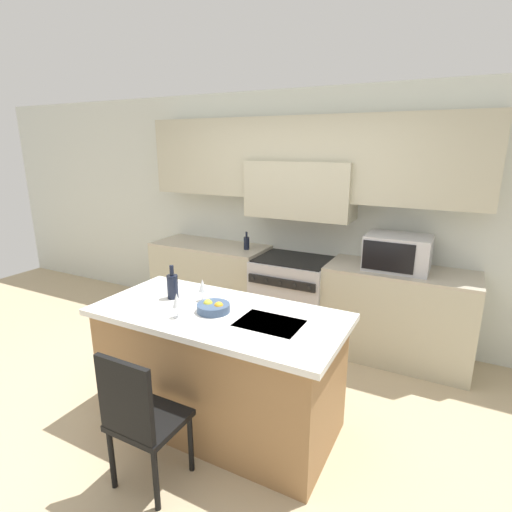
{
  "coord_description": "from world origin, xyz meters",
  "views": [
    {
      "loc": [
        1.57,
        -2.22,
        2.12
      ],
      "look_at": [
        0.04,
        0.72,
        1.19
      ],
      "focal_mm": 28.0,
      "sensor_mm": 36.0,
      "label": 1
    }
  ],
  "objects_px": {
    "range_stove": "(293,298)",
    "wine_bottle": "(173,286)",
    "island_chair": "(140,416)",
    "fruit_bowl": "(213,307)",
    "wine_glass_near": "(177,301)",
    "wine_glass_far": "(202,286)",
    "microwave": "(397,252)",
    "oil_bottle_on_counter": "(247,243)"
  },
  "relations": [
    {
      "from": "range_stove",
      "to": "wine_glass_near",
      "type": "bearing_deg",
      "value": -93.77
    },
    {
      "from": "wine_glass_near",
      "to": "fruit_bowl",
      "type": "distance_m",
      "value": 0.28
    },
    {
      "from": "wine_glass_near",
      "to": "oil_bottle_on_counter",
      "type": "distance_m",
      "value": 1.94
    },
    {
      "from": "wine_glass_near",
      "to": "microwave",
      "type": "bearing_deg",
      "value": 57.71
    },
    {
      "from": "wine_glass_near",
      "to": "wine_bottle",
      "type": "bearing_deg",
      "value": 133.35
    },
    {
      "from": "range_stove",
      "to": "microwave",
      "type": "xyz_separation_m",
      "value": [
        1.07,
        0.02,
        0.65
      ]
    },
    {
      "from": "wine_glass_far",
      "to": "island_chair",
      "type": "bearing_deg",
      "value": -81.46
    },
    {
      "from": "microwave",
      "to": "wine_bottle",
      "type": "relative_size",
      "value": 2.21
    },
    {
      "from": "island_chair",
      "to": "wine_glass_far",
      "type": "bearing_deg",
      "value": 98.54
    },
    {
      "from": "microwave",
      "to": "island_chair",
      "type": "height_order",
      "value": "microwave"
    },
    {
      "from": "microwave",
      "to": "island_chair",
      "type": "bearing_deg",
      "value": -113.94
    },
    {
      "from": "island_chair",
      "to": "wine_glass_far",
      "type": "xyz_separation_m",
      "value": [
        -0.13,
        0.88,
        0.53
      ]
    },
    {
      "from": "island_chair",
      "to": "wine_glass_far",
      "type": "distance_m",
      "value": 1.04
    },
    {
      "from": "range_stove",
      "to": "wine_glass_far",
      "type": "xyz_separation_m",
      "value": [
        -0.14,
        -1.52,
        0.6
      ]
    },
    {
      "from": "range_stove",
      "to": "wine_bottle",
      "type": "height_order",
      "value": "wine_bottle"
    },
    {
      "from": "wine_glass_near",
      "to": "oil_bottle_on_counter",
      "type": "xyz_separation_m",
      "value": [
        -0.48,
        1.88,
        -0.04
      ]
    },
    {
      "from": "wine_bottle",
      "to": "oil_bottle_on_counter",
      "type": "relative_size",
      "value": 1.3
    },
    {
      "from": "fruit_bowl",
      "to": "wine_bottle",
      "type": "bearing_deg",
      "value": 169.85
    },
    {
      "from": "range_stove",
      "to": "fruit_bowl",
      "type": "relative_size",
      "value": 3.77
    },
    {
      "from": "wine_glass_near",
      "to": "island_chair",
      "type": "bearing_deg",
      "value": -78.25
    },
    {
      "from": "fruit_bowl",
      "to": "oil_bottle_on_counter",
      "type": "relative_size",
      "value": 1.16
    },
    {
      "from": "wine_glass_far",
      "to": "fruit_bowl",
      "type": "height_order",
      "value": "wine_glass_far"
    },
    {
      "from": "fruit_bowl",
      "to": "range_stove",
      "type": "bearing_deg",
      "value": 91.62
    },
    {
      "from": "range_stove",
      "to": "island_chair",
      "type": "xyz_separation_m",
      "value": [
        -0.01,
        -2.4,
        0.07
      ]
    },
    {
      "from": "wine_bottle",
      "to": "microwave",
      "type": "bearing_deg",
      "value": 47.76
    },
    {
      "from": "wine_bottle",
      "to": "fruit_bowl",
      "type": "height_order",
      "value": "wine_bottle"
    },
    {
      "from": "microwave",
      "to": "wine_glass_far",
      "type": "relative_size",
      "value": 3.33
    },
    {
      "from": "wine_glass_far",
      "to": "microwave",
      "type": "bearing_deg",
      "value": 51.88
    },
    {
      "from": "range_stove",
      "to": "fruit_bowl",
      "type": "xyz_separation_m",
      "value": [
        0.05,
        -1.66,
        0.51
      ]
    },
    {
      "from": "wine_glass_far",
      "to": "oil_bottle_on_counter",
      "type": "bearing_deg",
      "value": 106.56
    },
    {
      "from": "wine_bottle",
      "to": "wine_glass_near",
      "type": "bearing_deg",
      "value": -46.65
    },
    {
      "from": "range_stove",
      "to": "wine_glass_far",
      "type": "bearing_deg",
      "value": -95.35
    },
    {
      "from": "wine_glass_far",
      "to": "fruit_bowl",
      "type": "relative_size",
      "value": 0.74
    },
    {
      "from": "microwave",
      "to": "wine_glass_near",
      "type": "xyz_separation_m",
      "value": [
        -1.19,
        -1.88,
        -0.05
      ]
    },
    {
      "from": "wine_bottle",
      "to": "range_stove",
      "type": "bearing_deg",
      "value": 76.24
    },
    {
      "from": "range_stove",
      "to": "wine_bottle",
      "type": "relative_size",
      "value": 3.38
    },
    {
      "from": "range_stove",
      "to": "wine_bottle",
      "type": "distance_m",
      "value": 1.73
    },
    {
      "from": "island_chair",
      "to": "fruit_bowl",
      "type": "relative_size",
      "value": 3.93
    },
    {
      "from": "microwave",
      "to": "island_chair",
      "type": "xyz_separation_m",
      "value": [
        -1.07,
        -2.42,
        -0.58
      ]
    },
    {
      "from": "island_chair",
      "to": "wine_bottle",
      "type": "height_order",
      "value": "wine_bottle"
    },
    {
      "from": "island_chair",
      "to": "wine_glass_near",
      "type": "height_order",
      "value": "wine_glass_near"
    },
    {
      "from": "island_chair",
      "to": "wine_bottle",
      "type": "distance_m",
      "value": 1.04
    }
  ]
}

